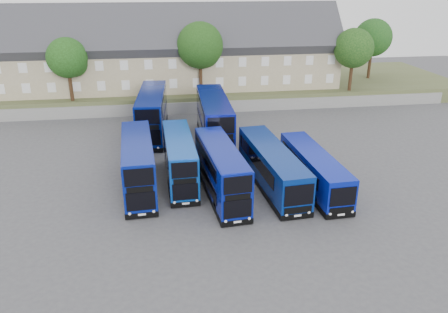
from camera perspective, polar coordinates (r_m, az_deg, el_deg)
ground at (r=33.96m, az=-2.13°, el=-6.04°), size 120.00×120.00×0.00m
retaining_wall at (r=55.95m, az=-4.89°, el=6.34°), size 70.00×0.40×1.50m
earth_bank at (r=65.55m, az=-5.49°, el=8.93°), size 80.00×20.00×2.00m
terrace_row at (r=60.46m, az=-8.38°, el=13.08°), size 48.00×10.40×11.20m
dd_front_left at (r=36.01m, az=-11.14°, el=-1.15°), size 3.02×10.56×4.15m
dd_front_mid at (r=36.84m, az=-5.81°, el=-0.47°), size 2.54×9.89×3.90m
dd_front_right at (r=34.28m, az=-0.39°, el=-2.04°), size 3.22×10.32×4.03m
dd_rear_left at (r=48.51m, az=-9.34°, el=5.50°), size 3.43×11.90×4.67m
dd_rear_right at (r=45.18m, az=-1.30°, el=4.63°), size 3.03×12.21×4.83m
coach_east_a at (r=36.24m, az=6.24°, el=-1.43°), size 3.45×12.10×3.26m
coach_east_b at (r=36.51m, az=11.63°, el=-1.84°), size 2.81×10.97×2.97m
tree_west at (r=56.58m, az=-19.64°, el=11.88°), size 4.80×4.80×7.65m
tree_mid at (r=56.13m, az=-3.00°, el=14.09°), size 5.76×5.76×9.18m
tree_east at (r=60.96m, az=16.66°, el=13.23°), size 5.12×5.12×8.16m
tree_far at (r=69.75m, az=18.93°, el=14.31°), size 5.44×5.44×8.67m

